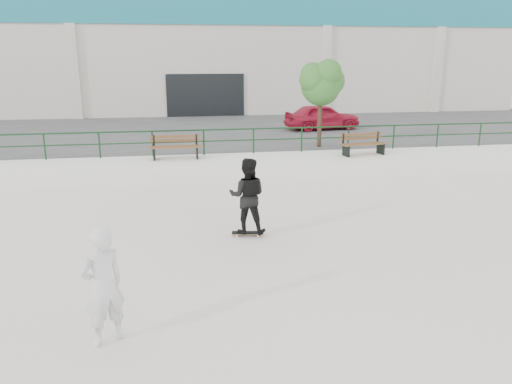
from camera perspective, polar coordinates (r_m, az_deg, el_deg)
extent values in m
plane|color=beige|center=(10.11, 4.07, -10.12)|extent=(120.00, 120.00, 0.00)
cube|color=silver|center=(18.94, -2.63, 2.87)|extent=(30.00, 3.00, 0.50)
cube|color=#383838|center=(27.26, -4.83, 6.67)|extent=(60.00, 14.00, 0.50)
cylinder|color=#14381A|center=(19.99, -3.14, 7.16)|extent=(28.00, 0.06, 0.06)
cylinder|color=#14381A|center=(20.06, -3.12, 5.89)|extent=(28.00, 0.05, 0.05)
cylinder|color=#14381A|center=(20.51, -23.00, 4.76)|extent=(0.06, 0.06, 1.00)
cylinder|color=#14381A|center=(20.14, -17.45, 5.10)|extent=(0.06, 0.06, 1.00)
cylinder|color=#14381A|center=(19.96, -11.74, 5.40)|extent=(0.06, 0.06, 1.00)
cylinder|color=#14381A|center=(19.98, -5.98, 5.65)|extent=(0.06, 0.06, 1.00)
cylinder|color=#14381A|center=(20.20, -0.28, 5.84)|extent=(0.06, 0.06, 1.00)
cylinder|color=#14381A|center=(20.61, 5.24, 5.96)|extent=(0.06, 0.06, 1.00)
cylinder|color=#14381A|center=(21.21, 10.51, 6.04)|extent=(0.06, 0.06, 1.00)
cylinder|color=#14381A|center=(21.97, 15.45, 6.06)|extent=(0.06, 0.06, 1.00)
cylinder|color=#14381A|center=(22.88, 20.02, 6.04)|extent=(0.06, 0.06, 1.00)
cylinder|color=#14381A|center=(23.92, 24.23, 5.98)|extent=(0.06, 0.06, 1.00)
cube|color=beige|center=(40.92, -6.68, 14.78)|extent=(44.00, 16.00, 8.00)
cube|color=teal|center=(41.01, -6.82, 19.12)|extent=(44.20, 16.20, 1.80)
cube|color=black|center=(33.00, -5.78, 10.52)|extent=(5.00, 0.15, 3.20)
cube|color=beige|center=(33.29, -20.05, 12.32)|extent=(0.60, 0.25, 6.20)
cube|color=beige|center=(34.34, 7.96, 13.15)|extent=(0.60, 0.25, 6.20)
cube|color=beige|center=(37.50, 20.00, 12.57)|extent=(0.60, 0.25, 6.20)
cube|color=brown|center=(19.16, -9.18, 5.01)|extent=(1.94, 0.15, 0.04)
cube|color=brown|center=(19.35, -9.18, 5.11)|extent=(1.94, 0.15, 0.04)
cube|color=brown|center=(19.54, -9.18, 5.21)|extent=(1.94, 0.15, 0.04)
cube|color=brown|center=(19.59, -9.21, 5.84)|extent=(1.94, 0.06, 0.11)
cube|color=brown|center=(19.57, -9.23, 6.28)|extent=(1.94, 0.06, 0.11)
cube|color=black|center=(19.41, -11.55, 4.31)|extent=(0.07, 0.54, 0.45)
cube|color=black|center=(19.61, -11.59, 5.74)|extent=(0.07, 0.05, 0.45)
cube|color=black|center=(19.41, -6.75, 4.52)|extent=(0.07, 0.54, 0.45)
cube|color=black|center=(19.61, -6.83, 5.94)|extent=(0.07, 0.05, 0.45)
cube|color=brown|center=(20.14, 12.50, 5.29)|extent=(1.87, 0.43, 0.04)
cube|color=brown|center=(20.30, 12.23, 5.39)|extent=(1.87, 0.43, 0.04)
cube|color=brown|center=(20.45, 11.96, 5.48)|extent=(1.87, 0.43, 0.04)
cube|color=brown|center=(20.49, 11.87, 6.06)|extent=(1.86, 0.34, 0.10)
cube|color=brown|center=(20.47, 11.89, 6.47)|extent=(1.86, 0.34, 0.10)
cube|color=black|center=(19.95, 10.25, 4.65)|extent=(0.15, 0.52, 0.44)
cube|color=black|center=(20.11, 9.94, 5.99)|extent=(0.07, 0.06, 0.44)
cube|color=black|center=(20.74, 14.05, 4.84)|extent=(0.15, 0.52, 0.44)
cube|color=black|center=(20.90, 13.73, 6.13)|extent=(0.07, 0.06, 0.44)
cylinder|color=#442F22|center=(21.82, 7.29, 8.05)|extent=(0.19, 0.19, 2.22)
sphere|color=#235B21|center=(21.69, 7.42, 11.94)|extent=(1.67, 1.67, 1.67)
sphere|color=#235B21|center=(22.08, 8.41, 12.44)|extent=(1.30, 1.30, 1.30)
sphere|color=#235B21|center=(21.39, 6.62, 12.66)|extent=(1.20, 1.20, 1.20)
sphere|color=#235B21|center=(21.36, 8.26, 13.35)|extent=(1.11, 1.11, 1.11)
sphere|color=#235B21|center=(21.94, 6.47, 13.22)|extent=(1.02, 1.02, 1.02)
imported|color=#A5142B|center=(27.13, 7.57, 8.53)|extent=(4.15, 2.08, 1.36)
cube|color=black|center=(12.44, -0.97, -4.65)|extent=(0.80, 0.33, 0.02)
cube|color=brown|center=(12.45, -0.97, -4.72)|extent=(0.80, 0.33, 0.01)
cube|color=#A5A4AA|center=(12.46, -2.17, -4.83)|extent=(0.09, 0.17, 0.03)
cube|color=#A5A4AA|center=(12.45, 0.23, -4.83)|extent=(0.09, 0.17, 0.03)
cylinder|color=beige|center=(12.38, -2.19, -5.05)|extent=(0.06, 0.03, 0.06)
cylinder|color=beige|center=(12.56, -2.15, -4.75)|extent=(0.06, 0.03, 0.06)
cylinder|color=beige|center=(12.37, 0.23, -5.05)|extent=(0.06, 0.03, 0.06)
cylinder|color=beige|center=(12.55, 0.23, -4.75)|extent=(0.06, 0.03, 0.06)
imported|color=black|center=(12.15, -0.99, -0.45)|extent=(1.06, 0.91, 1.88)
imported|color=silver|center=(8.07, -17.11, -10.25)|extent=(0.83, 0.76, 1.90)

